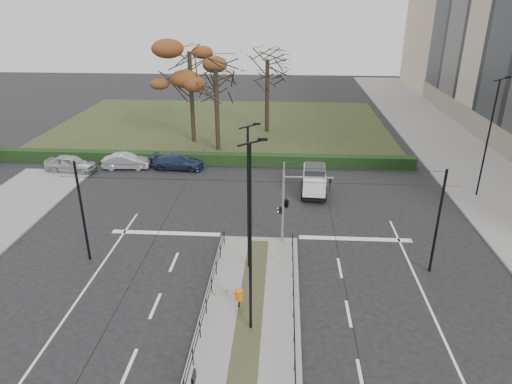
# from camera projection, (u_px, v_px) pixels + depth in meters

# --- Properties ---
(ground) EXTENTS (140.00, 140.00, 0.00)m
(ground) POSITION_uv_depth(u_px,v_px,m) (254.00, 286.00, 23.90)
(ground) COLOR black
(ground) RESTS_ON ground
(median_island) EXTENTS (4.40, 15.00, 0.14)m
(median_island) POSITION_uv_depth(u_px,v_px,m) (250.00, 315.00, 21.59)
(median_island) COLOR slate
(median_island) RESTS_ON ground
(sidewalk_east) EXTENTS (8.00, 90.00, 0.14)m
(sidewalk_east) POSITION_uv_depth(u_px,v_px,m) (460.00, 156.00, 42.99)
(sidewalk_east) COLOR slate
(sidewalk_east) RESTS_ON ground
(park) EXTENTS (38.00, 26.00, 0.10)m
(park) POSITION_uv_depth(u_px,v_px,m) (221.00, 125.00, 53.57)
(park) COLOR #273018
(park) RESTS_ON ground
(hedge) EXTENTS (38.00, 1.00, 1.00)m
(hedge) POSITION_uv_depth(u_px,v_px,m) (201.00, 158.00, 41.11)
(hedge) COLOR black
(hedge) RESTS_ON ground
(median_railing) EXTENTS (4.14, 13.24, 0.92)m
(median_railing) POSITION_uv_depth(u_px,v_px,m) (250.00, 301.00, 21.14)
(median_railing) COLOR black
(median_railing) RESTS_ON median_island
(catenary) EXTENTS (20.00, 34.00, 6.00)m
(catenary) POSITION_uv_depth(u_px,v_px,m) (256.00, 213.00, 24.04)
(catenary) COLOR black
(catenary) RESTS_ON ground
(traffic_light) EXTENTS (3.15, 1.80, 4.63)m
(traffic_light) POSITION_uv_depth(u_px,v_px,m) (288.00, 202.00, 26.81)
(traffic_light) COLOR slate
(traffic_light) RESTS_ON median_island
(litter_bin) EXTENTS (0.39, 0.39, 0.99)m
(litter_bin) POSITION_uv_depth(u_px,v_px,m) (239.00, 295.00, 21.74)
(litter_bin) COLOR black
(litter_bin) RESTS_ON median_island
(info_panel) EXTENTS (0.11, 0.50, 1.92)m
(info_panel) POSITION_uv_depth(u_px,v_px,m) (194.00, 383.00, 15.78)
(info_panel) COLOR black
(info_panel) RESTS_ON median_island
(streetlamp_median_near) EXTENTS (0.75, 0.15, 8.93)m
(streetlamp_median_near) POSITION_uv_depth(u_px,v_px,m) (251.00, 240.00, 18.88)
(streetlamp_median_near) COLOR black
(streetlamp_median_near) RESTS_ON median_island
(streetlamp_median_far) EXTENTS (0.68, 0.14, 8.19)m
(streetlamp_median_far) POSITION_uv_depth(u_px,v_px,m) (249.00, 198.00, 23.68)
(streetlamp_median_far) COLOR black
(streetlamp_median_far) RESTS_ON median_island
(streetlamp_sidewalk) EXTENTS (0.74, 0.15, 8.80)m
(streetlamp_sidewalk) POSITION_uv_depth(u_px,v_px,m) (488.00, 138.00, 32.75)
(streetlamp_sidewalk) COLOR black
(streetlamp_sidewalk) RESTS_ON sidewalk_east
(parked_car_first) EXTENTS (4.53, 2.21, 1.49)m
(parked_car_first) POSITION_uv_depth(u_px,v_px,m) (71.00, 164.00, 39.12)
(parked_car_first) COLOR #A3A6AB
(parked_car_first) RESTS_ON ground
(parked_car_second) EXTENTS (4.13, 1.74, 1.32)m
(parked_car_second) POSITION_uv_depth(u_px,v_px,m) (126.00, 161.00, 39.93)
(parked_car_second) COLOR #A3A6AB
(parked_car_second) RESTS_ON ground
(parked_car_third) EXTENTS (4.59, 2.12, 1.30)m
(parked_car_third) POSITION_uv_depth(u_px,v_px,m) (178.00, 162.00, 39.83)
(parked_car_third) COLOR #1D2C45
(parked_car_third) RESTS_ON ground
(white_van) EXTENTS (2.03, 4.08, 2.20)m
(white_van) POSITION_uv_depth(u_px,v_px,m) (314.00, 179.00, 34.62)
(white_van) COLOR silver
(white_van) RESTS_ON ground
(rust_tree) EXTENTS (8.94, 8.94, 11.78)m
(rust_tree) POSITION_uv_depth(u_px,v_px,m) (189.00, 52.00, 43.92)
(rust_tree) COLOR black
(rust_tree) RESTS_ON park
(bare_tree_center) EXTENTS (5.70, 5.70, 10.30)m
(bare_tree_center) POSITION_uv_depth(u_px,v_px,m) (267.00, 65.00, 48.14)
(bare_tree_center) COLOR black
(bare_tree_center) RESTS_ON park
(bare_tree_near) EXTENTS (5.54, 5.54, 10.41)m
(bare_tree_near) POSITION_uv_depth(u_px,v_px,m) (216.00, 74.00, 42.03)
(bare_tree_near) COLOR black
(bare_tree_near) RESTS_ON park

